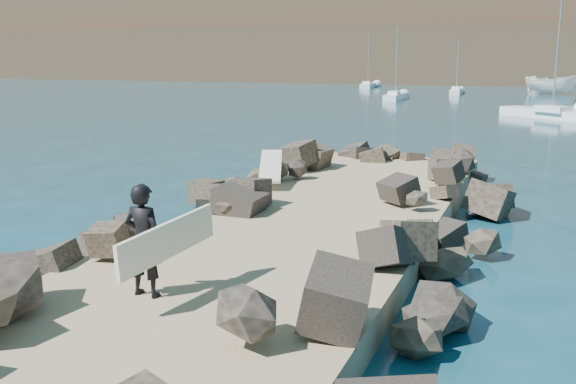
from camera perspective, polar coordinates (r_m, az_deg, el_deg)
name	(u,v)px	position (r m, az deg, el deg)	size (l,w,h in m)	color
ground	(303,245)	(15.46, 1.36, -4.73)	(800.00, 800.00, 0.00)	#0F384C
jetty	(271,257)	(13.60, -1.55, -5.77)	(6.00, 26.00, 0.60)	#8C7759
riprap_left	(165,229)	(15.27, -10.89, -3.21)	(2.60, 22.00, 1.00)	black
riprap_right	(413,256)	(13.20, 11.04, -5.62)	(2.60, 22.00, 1.00)	black
headland	(571,8)	(174.37, 23.86, 14.74)	(360.00, 140.00, 32.00)	#2D4919
surfboard_resting	(271,169)	(19.70, -1.55, 2.01)	(0.65, 2.59, 0.09)	silver
boat_imported	(551,85)	(83.86, 22.36, 8.82)	(2.32, 6.17, 2.38)	white
surfer_with_board	(147,240)	(10.57, -12.40, -4.22)	(0.99, 2.31, 1.87)	black
sailboat_c	(552,114)	(51.05, 22.44, 6.43)	(7.66, 7.19, 10.23)	white
sailboat_a	(395,97)	(68.82, 9.52, 8.35)	(1.44, 6.26, 7.62)	white
sailboat_b	(456,92)	(80.81, 14.72, 8.64)	(1.40, 5.36, 6.60)	white
sailboat_e	(368,85)	(95.74, 7.11, 9.38)	(2.21, 6.81, 8.10)	white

